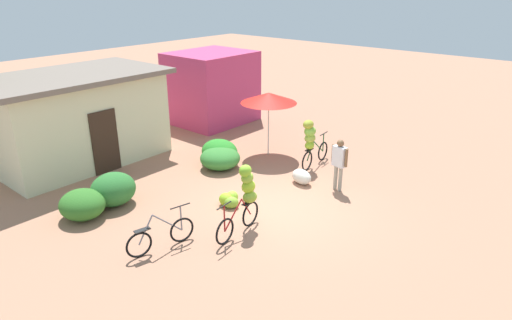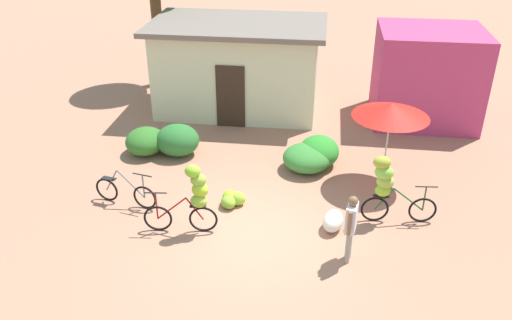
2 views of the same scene
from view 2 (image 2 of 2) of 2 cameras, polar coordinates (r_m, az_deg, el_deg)
name	(u,v)px [view 2 (image 2 of 2)]	position (r m, az deg, el deg)	size (l,w,h in m)	color
ground_plane	(254,233)	(11.98, -0.24, -7.89)	(60.00, 60.00, 0.00)	#A87459
building_low	(238,66)	(17.88, -1.92, 10.09)	(5.68, 3.58, 2.94)	beige
shop_pink	(427,75)	(17.88, 17.90, 8.66)	(3.20, 2.80, 2.94)	#C13A6A
hedge_bush_front_left	(145,141)	(15.47, -11.82, 2.00)	(1.12, 1.22, 0.75)	#316E26
hedge_bush_front_right	(178,140)	(15.20, -8.44, 2.13)	(1.23, 1.13, 0.90)	#2C6E2E
hedge_bush_mid	(307,158)	(14.35, 5.48, 0.22)	(1.29, 1.29, 0.70)	#388234
hedge_bush_by_door	(319,151)	(14.63, 6.79, 0.94)	(1.10, 1.27, 0.80)	#2C8D2A
market_umbrella	(391,110)	(13.41, 14.35, 5.24)	(1.91, 1.91, 2.20)	beige
bicycle_leftmost	(126,192)	(13.16, -13.87, -3.40)	(1.64, 0.40, 0.94)	black
bicycle_near_pile	(193,195)	(11.61, -6.83, -3.81)	(1.66, 0.42, 1.68)	black
bicycle_center_loaded	(388,184)	(12.20, 13.98, -2.52)	(1.73, 0.41, 1.66)	black
banana_pile_on_ground	(232,199)	(12.85, -2.63, -4.24)	(0.67, 0.68, 0.35)	#90C331
produce_sack	(333,221)	(12.12, 8.31, -6.50)	(0.70, 0.44, 0.44)	silver
person_vendor	(351,222)	(10.86, 10.19, -6.62)	(0.27, 0.57, 1.55)	gray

